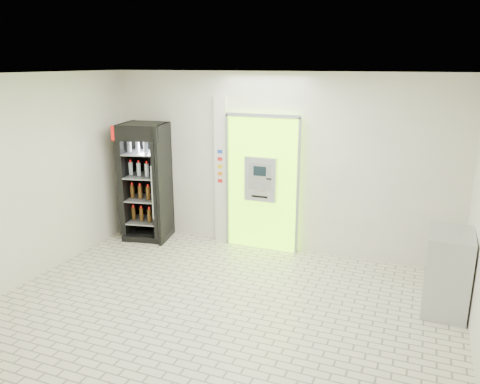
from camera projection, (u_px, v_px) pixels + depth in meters
The scene contains 6 objects.
ground at pixel (215, 315), 6.00m from camera, with size 6.00×6.00×0.00m, color beige.
room_shell at pixel (213, 176), 5.51m from camera, with size 6.00×6.00×6.00m.
atm_assembly at pixel (263, 182), 7.92m from camera, with size 1.30×0.24×2.33m.
pillar at pixel (221, 171), 8.19m from camera, with size 0.22×0.11×2.60m.
beverage_cooler at pixel (147, 184), 8.47m from camera, with size 0.91×0.86×2.11m.
steel_cabinet at pixel (448, 272), 6.01m from camera, with size 0.57×0.82×1.07m.
Camera 1 is at (2.27, -4.86, 3.13)m, focal length 35.00 mm.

